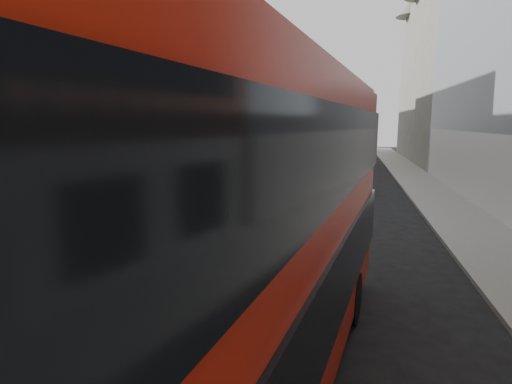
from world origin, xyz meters
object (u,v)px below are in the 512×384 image
Objects in this scene: car_b at (354,180)px; red_bus at (211,243)px; street_lamp at (161,125)px; grey_bus at (340,146)px; car_c at (336,165)px; car_a at (330,183)px.

red_bus is at bearing -88.94° from car_b.
red_bus reaches higher than car_b.
car_b is (11.17, 3.74, -3.43)m from street_lamp.
grey_bus is 2.72× the size of car_c.
car_c is (-1.49, 10.31, -0.14)m from car_b.
car_b is at bearing 18.54° from street_lamp.
street_lamp is at bearing -124.46° from car_c.
grey_bus is (9.82, 19.52, -2.23)m from street_lamp.
car_b is at bearing -80.63° from grey_bus.
grey_bus is 2.50× the size of car_b.
street_lamp is at bearing -172.87° from car_a.
car_b is (1.43, 1.74, -0.01)m from car_a.
red_bus is 31.36m from car_c.
car_c is at bearing 97.01° from red_bus.
car_c is at bearing -87.05° from grey_bus.
car_c is at bearing 55.46° from street_lamp.
grey_bus is at bearing 101.32° from car_b.
car_b is (1.35, -15.78, -1.20)m from grey_bus.
car_a is at bearing -89.64° from car_c.
grey_bus is 2.57× the size of car_a.
street_lamp reaches higher than grey_bus.
car_a reaches higher than car_c.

